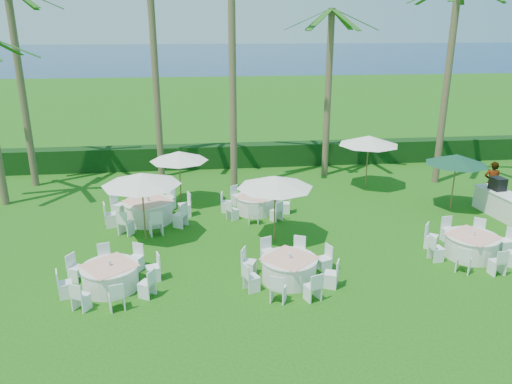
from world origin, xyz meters
The scene contains 19 objects.
ground centered at (0.00, 0.00, 0.00)m, with size 120.00×120.00×0.00m, color #1C510E.
hedge centered at (0.00, 12.00, 0.60)m, with size 34.00×1.00×1.20m, color black.
ocean centered at (0.00, 102.00, 0.00)m, with size 260.00×260.00×0.00m, color #081955.
banquet_table_a centered at (-5.23, -0.71, 0.38)m, with size 2.88×2.88×0.89m.
banquet_table_b centered at (0.03, -0.85, 0.39)m, with size 2.88×2.88×0.90m.
banquet_table_c centered at (6.32, 0.06, 0.40)m, with size 3.01×3.01×0.91m.
banquet_table_d centered at (-4.58, 4.48, 0.44)m, with size 3.32×3.32×1.00m.
banquet_table_e centered at (-0.31, 4.95, 0.38)m, with size 2.84×2.84×0.87m.
umbrella_a centered at (-4.55, 2.76, 2.26)m, with size 2.77×2.77×2.48m.
umbrella_b centered at (0.03, 2.09, 2.20)m, with size 2.67×2.67×2.41m.
umbrella_c centered at (-3.38, 6.29, 2.12)m, with size 2.45×2.45×2.33m.
umbrella_d centered at (5.22, 7.57, 2.28)m, with size 2.78×2.78×2.50m.
umbrella_green centered at (7.81, 4.36, 2.15)m, with size 2.49×2.49×2.36m.
staff_person centered at (9.91, 5.01, 0.91)m, with size 0.66×0.43×1.81m, color gray.
palm_a centered at (-10.37, 9.71, 4.93)m, with size 4.30×4.34×8.95m.
palm_b centered at (-4.46, 10.47, 5.25)m, with size 4.20×4.39×9.56m.
palm_c centered at (-0.95, 8.27, 7.04)m, with size 4.15×4.40×13.09m.
palm_d centered at (3.81, 9.85, 4.47)m, with size 4.37×4.26×8.05m.
palm_e centered at (8.89, 8.02, 5.05)m, with size 4.41×4.04×9.19m.
Camera 1 is at (-2.51, -14.08, 7.38)m, focal length 35.00 mm.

